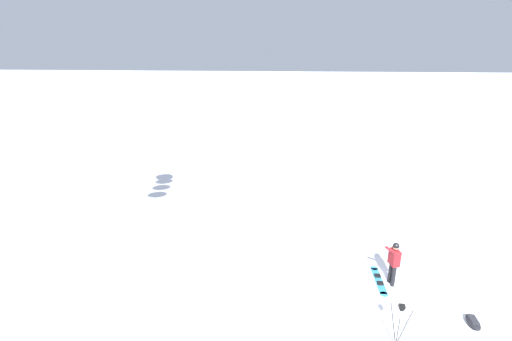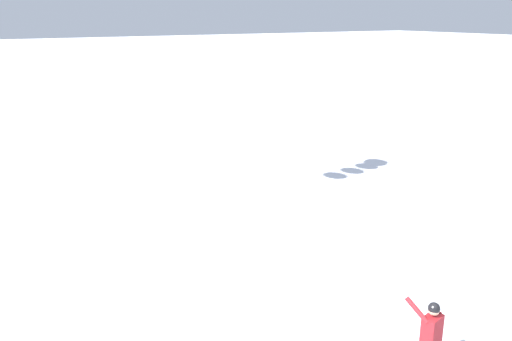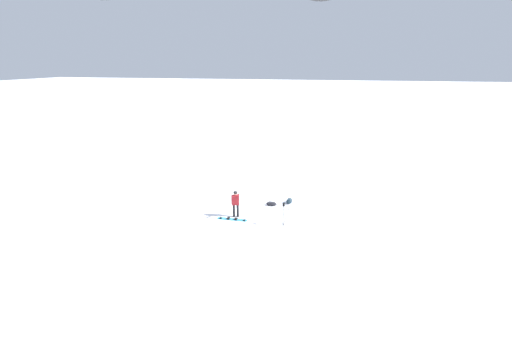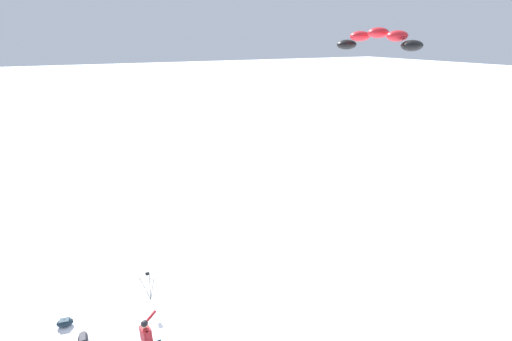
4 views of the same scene
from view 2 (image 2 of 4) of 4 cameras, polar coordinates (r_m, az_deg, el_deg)
snowboarder at (r=10.86m, az=18.08°, el=-16.13°), size 0.58×0.62×1.65m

